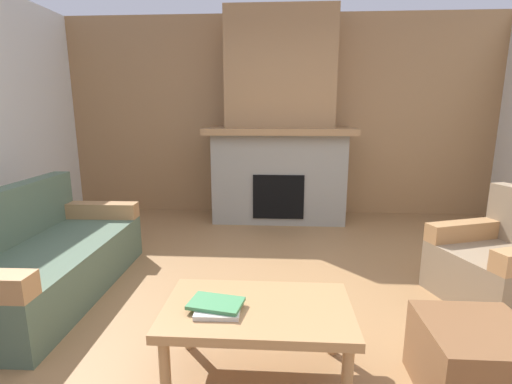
% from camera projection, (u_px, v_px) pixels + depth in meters
% --- Properties ---
extents(ground, '(9.00, 9.00, 0.00)m').
position_uv_depth(ground, '(276.00, 322.00, 2.62)').
color(ground, olive).
extents(wall_back_wood_panel, '(6.00, 0.12, 2.70)m').
position_uv_depth(wall_back_wood_panel, '(279.00, 117.00, 5.26)').
color(wall_back_wood_panel, '#997047').
rests_on(wall_back_wood_panel, ground).
extents(fireplace, '(1.90, 0.82, 2.70)m').
position_uv_depth(fireplace, '(279.00, 132.00, 4.93)').
color(fireplace, gray).
rests_on(fireplace, ground).
extents(couch, '(0.87, 1.81, 0.85)m').
position_uv_depth(couch, '(42.00, 260.00, 2.97)').
color(couch, '#4C604C').
rests_on(couch, ground).
extents(armchair, '(0.97, 0.97, 0.85)m').
position_uv_depth(armchair, '(503.00, 264.00, 2.87)').
color(armchair, '#847056').
rests_on(armchair, ground).
extents(coffee_table, '(1.00, 0.60, 0.43)m').
position_uv_depth(coffee_table, '(258.00, 315.00, 2.00)').
color(coffee_table, '#A87A4C').
rests_on(coffee_table, ground).
extents(ottoman, '(0.52, 0.52, 0.40)m').
position_uv_depth(ottoman, '(474.00, 363.00, 1.90)').
color(ottoman, brown).
rests_on(ottoman, ground).
extents(book_stack_near_edge, '(0.30, 0.23, 0.04)m').
position_uv_depth(book_stack_near_edge, '(217.00, 306.00, 1.95)').
color(book_stack_near_edge, beige).
rests_on(book_stack_near_edge, coffee_table).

